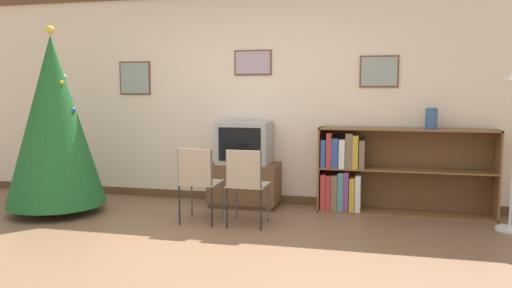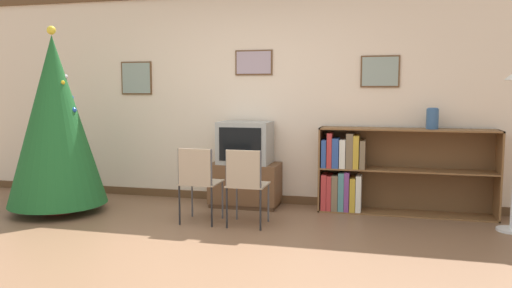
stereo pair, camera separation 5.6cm
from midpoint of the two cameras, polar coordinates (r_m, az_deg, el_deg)
ground_plane at (r=4.34m, az=-7.08°, el=-12.99°), size 24.00×24.00×0.00m
wall_back at (r=6.32m, az=0.48°, el=5.53°), size 8.29×0.11×2.70m
christmas_tree at (r=6.20m, az=-21.73°, el=2.46°), size 1.11×1.11×2.15m
tv_console at (r=6.15m, az=-0.97°, el=-4.65°), size 0.83×0.48×0.53m
television at (r=6.07m, az=-0.98°, el=0.17°), size 0.63×0.46×0.51m
folding_chair_left at (r=5.33m, az=-6.32°, el=-4.12°), size 0.40×0.40×0.82m
folding_chair_right at (r=5.17m, az=-0.87°, el=-4.41°), size 0.40×0.40×0.82m
bookshelf at (r=5.97m, az=13.34°, el=-3.12°), size 1.97×0.36×0.99m
vase at (r=5.95m, az=19.77°, el=2.79°), size 0.13×0.13×0.24m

